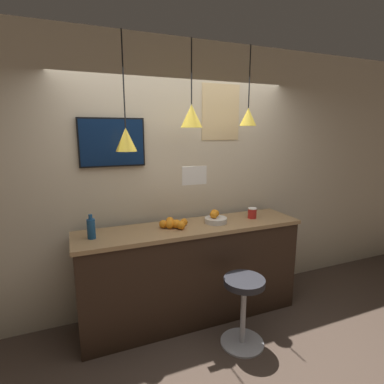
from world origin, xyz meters
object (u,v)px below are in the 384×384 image
fruit_bowl (215,218)px  mounted_tv (112,143)px  spread_jar (252,213)px  juice_bottle (91,228)px  bar_stool (244,300)px

fruit_bowl → mounted_tv: (-0.97, 0.32, 0.78)m
spread_jar → mounted_tv: bearing=167.0°
juice_bottle → mounted_tv: 0.85m
juice_bottle → bar_stool: bearing=-24.5°
bar_stool → juice_bottle: 1.53m
fruit_bowl → spread_jar: 0.45m
spread_jar → mounted_tv: 1.65m
juice_bottle → spread_jar: bearing=0.0°
fruit_bowl → juice_bottle: bearing=-179.7°
fruit_bowl → mounted_tv: mounted_tv is taller
fruit_bowl → bar_stool: bearing=-88.7°
mounted_tv → juice_bottle: bearing=-128.7°
juice_bottle → spread_jar: (1.69, 0.00, -0.04)m
spread_jar → mounted_tv: size_ratio=0.18×
juice_bottle → spread_jar: juice_bottle is taller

